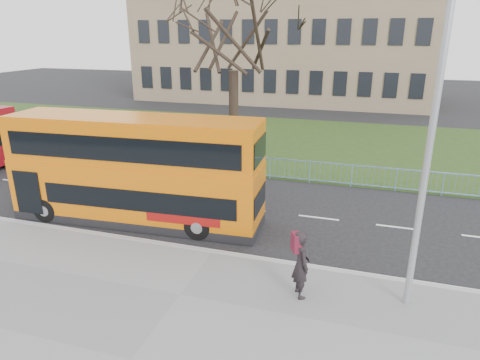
% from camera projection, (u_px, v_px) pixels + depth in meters
% --- Properties ---
extents(ground, '(120.00, 120.00, 0.00)m').
position_uv_depth(ground, '(228.00, 235.00, 15.68)').
color(ground, black).
rests_on(ground, ground).
extents(kerb, '(80.00, 0.20, 0.14)m').
position_uv_depth(kerb, '(213.00, 253.00, 14.26)').
color(kerb, '#979699').
rests_on(kerb, ground).
extents(grass_verge, '(80.00, 15.40, 0.08)m').
position_uv_depth(grass_verge, '(296.00, 142.00, 28.56)').
color(grass_verge, '#1E3413').
rests_on(grass_verge, ground).
extents(guard_railing, '(40.00, 0.12, 1.10)m').
position_uv_depth(guard_railing, '(270.00, 168.00, 21.45)').
color(guard_railing, '#6F9EC6').
rests_on(guard_railing, ground).
extents(bare_tree, '(8.16, 8.16, 11.66)m').
position_uv_depth(bare_tree, '(233.00, 53.00, 23.58)').
color(bare_tree, black).
rests_on(bare_tree, grass_verge).
extents(civic_building, '(30.00, 15.00, 14.00)m').
position_uv_depth(civic_building, '(287.00, 32.00, 46.33)').
color(civic_building, '#78664C').
rests_on(civic_building, ground).
extents(yellow_bus, '(9.77, 2.83, 4.05)m').
position_uv_depth(yellow_bus, '(135.00, 167.00, 16.22)').
color(yellow_bus, '#D56708').
rests_on(yellow_bus, ground).
extents(pedestrian, '(0.74, 0.84, 1.94)m').
position_uv_depth(pedestrian, '(301.00, 264.00, 11.58)').
color(pedestrian, black).
rests_on(pedestrian, pavement).
extents(street_lamp, '(1.86, 0.40, 8.80)m').
position_uv_depth(street_lamp, '(427.00, 127.00, 10.01)').
color(street_lamp, '#999DA1').
rests_on(street_lamp, pavement).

